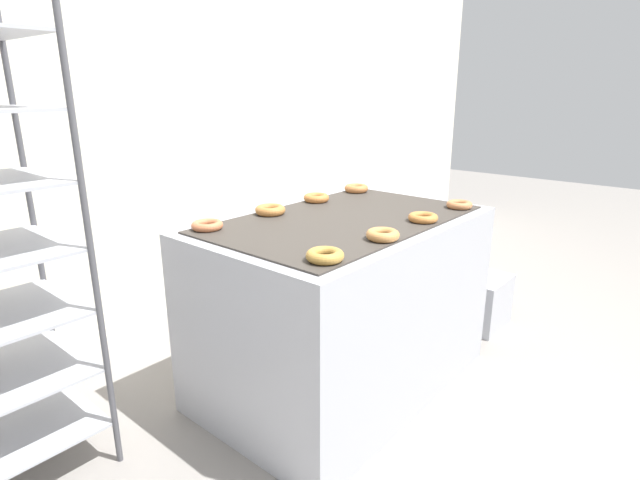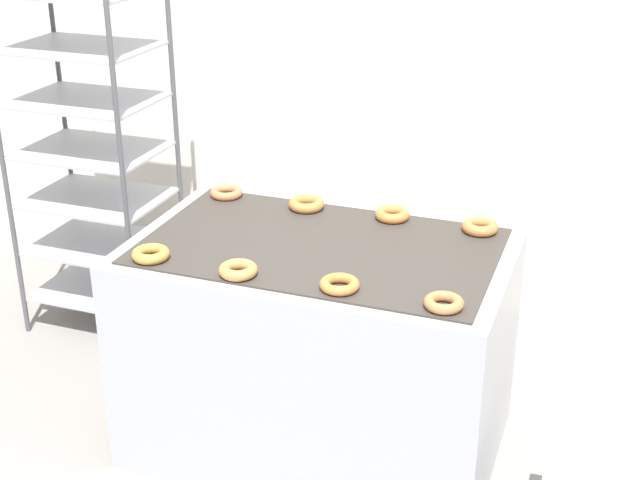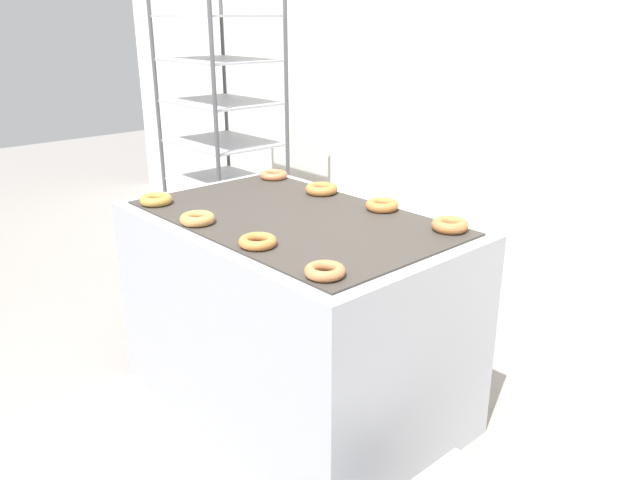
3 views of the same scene
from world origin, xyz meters
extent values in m
cube|color=silver|center=(0.00, 2.12, 1.40)|extent=(8.00, 0.05, 2.80)
cube|color=#A8AAB2|center=(0.00, 0.70, 0.44)|extent=(1.41, 0.90, 0.87)
cube|color=#38332D|center=(0.00, 0.70, 0.88)|extent=(1.30, 0.79, 0.01)
cube|color=#262628|center=(0.39, 0.29, 0.61)|extent=(0.12, 0.07, 0.10)
cylinder|color=#4C4C51|center=(-1.69, 1.04, 0.89)|extent=(0.02, 0.02, 1.79)
cylinder|color=#4C4C51|center=(-1.05, 1.04, 0.89)|extent=(0.02, 0.02, 1.79)
cylinder|color=#4C4C51|center=(-1.69, 1.54, 0.89)|extent=(0.02, 0.02, 1.79)
cylinder|color=#4C4C51|center=(-1.05, 1.54, 0.89)|extent=(0.02, 0.02, 1.79)
cube|color=#A8AAB2|center=(-1.37, 1.29, 0.18)|extent=(0.64, 0.50, 0.01)
cube|color=#A8AAB2|center=(-1.37, 1.29, 0.42)|extent=(0.64, 0.50, 0.01)
cube|color=#A8AAB2|center=(-1.37, 1.29, 0.67)|extent=(0.64, 0.50, 0.01)
cube|color=#A8AAB2|center=(-1.37, 1.29, 0.91)|extent=(0.64, 0.50, 0.01)
cube|color=#A8AAB2|center=(-1.37, 1.29, 1.16)|extent=(0.64, 0.50, 0.01)
cube|color=#A8AAB2|center=(-1.37, 1.29, 1.40)|extent=(0.64, 0.50, 0.01)
torus|color=#AA7E37|center=(-0.53, 0.38, 0.90)|extent=(0.14, 0.14, 0.04)
torus|color=#B97E43|center=(-0.18, 0.36, 0.90)|extent=(0.14, 0.14, 0.04)
torus|color=#BA7336|center=(0.18, 0.38, 0.90)|extent=(0.14, 0.14, 0.04)
torus|color=#B06E41|center=(0.54, 0.37, 0.90)|extent=(0.13, 0.13, 0.04)
torus|color=#BF6C44|center=(-0.54, 1.03, 0.90)|extent=(0.14, 0.14, 0.04)
torus|color=#B17137|center=(-0.18, 1.02, 0.90)|extent=(0.15, 0.15, 0.04)
torus|color=#BC7035|center=(0.18, 1.03, 0.90)|extent=(0.14, 0.14, 0.04)
torus|color=#B86F3B|center=(0.54, 1.02, 0.90)|extent=(0.14, 0.14, 0.04)
camera|label=1|loc=(-1.82, -0.69, 1.47)|focal=28.00mm
camera|label=2|loc=(1.03, -2.14, 2.25)|focal=50.00mm
camera|label=3|loc=(1.85, -0.84, 1.65)|focal=35.00mm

